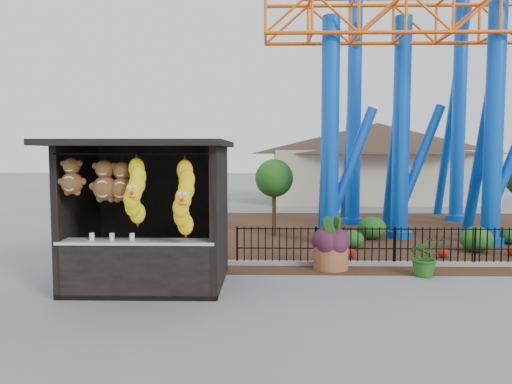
{
  "coord_description": "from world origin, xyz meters",
  "views": [
    {
      "loc": [
        -0.43,
        -9.52,
        2.88
      ],
      "look_at": [
        -0.68,
        1.5,
        2.0
      ],
      "focal_mm": 35.0,
      "sensor_mm": 36.0,
      "label": 1
    }
  ],
  "objects_px": {
    "potted_plant": "(425,256)",
    "terracotta_planter": "(331,258)",
    "prize_booth": "(146,216)",
    "roller_coaster": "(428,49)"
  },
  "relations": [
    {
      "from": "potted_plant",
      "to": "terracotta_planter",
      "type": "bearing_deg",
      "value": 164.56
    },
    {
      "from": "prize_booth",
      "to": "roller_coaster",
      "type": "xyz_separation_m",
      "value": [
        8.13,
        7.33,
        4.91
      ]
    },
    {
      "from": "terracotta_planter",
      "to": "potted_plant",
      "type": "bearing_deg",
      "value": -16.5
    },
    {
      "from": "roller_coaster",
      "to": "potted_plant",
      "type": "xyz_separation_m",
      "value": [
        -1.87,
        -6.24,
        -5.97
      ]
    },
    {
      "from": "roller_coaster",
      "to": "potted_plant",
      "type": "height_order",
      "value": "roller_coaster"
    },
    {
      "from": "roller_coaster",
      "to": "potted_plant",
      "type": "relative_size",
      "value": 11.54
    },
    {
      "from": "terracotta_planter",
      "to": "potted_plant",
      "type": "height_order",
      "value": "potted_plant"
    },
    {
      "from": "prize_booth",
      "to": "potted_plant",
      "type": "xyz_separation_m",
      "value": [
        6.25,
        1.09,
        -1.06
      ]
    },
    {
      "from": "prize_booth",
      "to": "potted_plant",
      "type": "bearing_deg",
      "value": 9.88
    },
    {
      "from": "terracotta_planter",
      "to": "potted_plant",
      "type": "distance_m",
      "value": 2.21
    }
  ]
}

